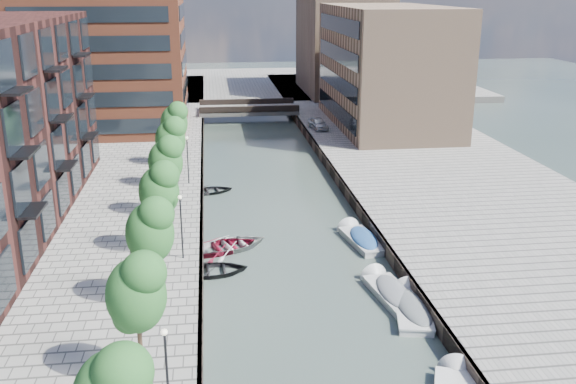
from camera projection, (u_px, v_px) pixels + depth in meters
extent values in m
plane|color=#38473F|center=(272.00, 191.00, 56.24)|extent=(300.00, 300.00, 0.00)
cube|color=gray|center=(448.00, 179.00, 57.97)|extent=(20.00, 140.00, 1.00)
cube|color=#332823|center=(202.00, 188.00, 55.37)|extent=(0.25, 140.00, 1.00)
cube|color=#332823|center=(341.00, 183.00, 56.80)|extent=(0.25, 140.00, 1.00)
cube|color=gray|center=(238.00, 85.00, 112.76)|extent=(80.00, 40.00, 1.00)
cube|color=#93735A|center=(387.00, 67.00, 76.45)|extent=(12.00, 25.00, 14.00)
cube|color=#93735A|center=(342.00, 40.00, 100.70)|extent=(12.00, 20.00, 16.00)
cube|color=gray|center=(248.00, 110.00, 86.07)|extent=(13.00, 6.00, 0.60)
cube|color=#332823|center=(250.00, 109.00, 83.24)|extent=(13.00, 0.40, 0.80)
cube|color=#332823|center=(247.00, 102.00, 88.53)|extent=(13.00, 0.40, 0.80)
cylinder|color=#382619|center=(141.00, 348.00, 27.05)|extent=(0.20, 0.20, 3.20)
ellipsoid|color=#215925|center=(136.00, 290.00, 26.21)|extent=(2.50, 2.50, 3.25)
cylinder|color=#382619|center=(153.00, 277.00, 33.66)|extent=(0.20, 0.20, 3.20)
ellipsoid|color=#215925|center=(150.00, 229.00, 32.83)|extent=(2.50, 2.50, 3.25)
cylinder|color=#382619|center=(161.00, 229.00, 40.27)|extent=(0.20, 0.20, 3.20)
ellipsoid|color=#215925|center=(159.00, 188.00, 39.44)|extent=(2.50, 2.50, 3.25)
cylinder|color=#382619|center=(167.00, 195.00, 46.88)|extent=(0.20, 0.20, 3.20)
ellipsoid|color=#215925|center=(165.00, 159.00, 46.05)|extent=(2.50, 2.50, 3.25)
cylinder|color=#382619|center=(172.00, 169.00, 53.50)|extent=(0.20, 0.20, 3.20)
ellipsoid|color=#215925|center=(170.00, 137.00, 52.66)|extent=(2.50, 2.50, 3.25)
cylinder|color=#382619|center=(176.00, 149.00, 60.11)|extent=(0.20, 0.20, 3.20)
ellipsoid|color=#215925|center=(174.00, 120.00, 59.27)|extent=(2.50, 2.50, 3.25)
cylinder|color=black|center=(167.00, 379.00, 24.25)|extent=(0.10, 0.10, 4.00)
sphere|color=#FFF2CC|center=(164.00, 332.00, 23.63)|extent=(0.24, 0.24, 0.24)
cylinder|color=black|center=(182.00, 228.00, 39.36)|extent=(0.10, 0.10, 4.00)
sphere|color=#FFF2CC|center=(180.00, 197.00, 38.75)|extent=(0.24, 0.24, 0.24)
cylinder|color=black|center=(188.00, 161.00, 54.47)|extent=(0.10, 0.10, 4.00)
sphere|color=#FFF2CC|center=(187.00, 138.00, 53.86)|extent=(0.24, 0.24, 0.24)
imported|color=black|center=(213.00, 274.00, 40.11)|extent=(4.66, 3.47, 0.93)
imported|color=maroon|center=(222.00, 251.00, 43.58)|extent=(5.81, 4.95, 1.02)
imported|color=#BBBBB9|center=(232.00, 249.00, 43.95)|extent=(5.97, 5.14, 1.04)
imported|color=black|center=(210.00, 193.00, 55.86)|extent=(4.46, 3.54, 0.83)
cube|color=silver|center=(413.00, 314.00, 35.09)|extent=(2.74, 5.04, 0.67)
cube|color=silver|center=(413.00, 308.00, 34.98)|extent=(2.84, 5.16, 0.10)
cone|color=silver|center=(409.00, 293.00, 37.33)|extent=(1.92, 1.29, 1.76)
ellipsoid|color=#595E60|center=(413.00, 307.00, 34.96)|extent=(2.55, 4.61, 0.58)
cone|color=silver|center=(457.00, 377.00, 29.37)|extent=(2.07, 1.58, 1.85)
cube|color=#B5B6B4|center=(363.00, 243.00, 44.70)|extent=(2.56, 5.04, 0.68)
cube|color=#B5B6B4|center=(364.00, 239.00, 44.59)|extent=(2.66, 5.16, 0.10)
cone|color=#B5B6B4|center=(350.00, 231.00, 46.88)|extent=(1.91, 1.22, 1.78)
ellipsoid|color=navy|center=(364.00, 238.00, 44.57)|extent=(2.38, 4.61, 0.59)
cube|color=#BCBBBA|center=(393.00, 297.00, 36.95)|extent=(2.45, 4.93, 0.67)
cube|color=#BCBBBA|center=(393.00, 292.00, 36.84)|extent=(2.55, 5.04, 0.10)
cone|color=#BCBBBA|center=(376.00, 280.00, 39.09)|extent=(1.86, 1.18, 1.74)
ellipsoid|color=slate|center=(393.00, 291.00, 36.82)|extent=(2.29, 4.51, 0.57)
imported|color=silver|center=(318.00, 123.00, 75.77)|extent=(2.23, 4.24, 1.37)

